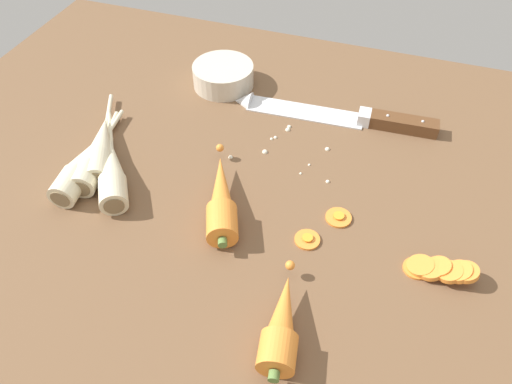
{
  "coord_description": "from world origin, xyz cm",
  "views": [
    {
      "loc": [
        15.23,
        -46.95,
        51.62
      ],
      "look_at": [
        0.0,
        -2.0,
        1.5
      ],
      "focal_mm": 34.2,
      "sensor_mm": 36.0,
      "label": 1
    }
  ],
  "objects_px": {
    "parsnip_front": "(93,160)",
    "prep_bowl": "(223,75)",
    "whole_carrot_second": "(281,324)",
    "carrot_slice_stray_mid": "(307,239)",
    "parsnip_back": "(112,170)",
    "parsnip_mid_right": "(101,148)",
    "carrot_slice_stray_near": "(339,217)",
    "chefs_knife": "(330,114)",
    "carrot_slice_stack": "(439,269)",
    "whole_carrot": "(221,199)",
    "parsnip_mid_left": "(83,165)"
  },
  "relations": [
    {
      "from": "parsnip_front",
      "to": "prep_bowl",
      "type": "distance_m",
      "value": 0.29
    },
    {
      "from": "whole_carrot_second",
      "to": "carrot_slice_stray_mid",
      "type": "relative_size",
      "value": 4.39
    },
    {
      "from": "carrot_slice_stray_mid",
      "to": "parsnip_back",
      "type": "bearing_deg",
      "value": 176.56
    },
    {
      "from": "whole_carrot_second",
      "to": "parsnip_mid_right",
      "type": "height_order",
      "value": "whole_carrot_second"
    },
    {
      "from": "whole_carrot_second",
      "to": "carrot_slice_stray_near",
      "type": "bearing_deg",
      "value": 82.24
    },
    {
      "from": "chefs_knife",
      "to": "carrot_slice_stray_mid",
      "type": "bearing_deg",
      "value": -83.36
    },
    {
      "from": "chefs_knife",
      "to": "carrot_slice_stray_near",
      "type": "relative_size",
      "value": 9.61
    },
    {
      "from": "parsnip_front",
      "to": "parsnip_back",
      "type": "distance_m",
      "value": 0.04
    },
    {
      "from": "carrot_slice_stack",
      "to": "whole_carrot_second",
      "type": "bearing_deg",
      "value": -139.26
    },
    {
      "from": "carrot_slice_stack",
      "to": "carrot_slice_stray_near",
      "type": "bearing_deg",
      "value": 159.69
    },
    {
      "from": "chefs_knife",
      "to": "whole_carrot",
      "type": "height_order",
      "value": "whole_carrot"
    },
    {
      "from": "carrot_slice_stray_mid",
      "to": "chefs_knife",
      "type": "bearing_deg",
      "value": 96.64
    },
    {
      "from": "carrot_slice_stack",
      "to": "parsnip_mid_right",
      "type": "bearing_deg",
      "value": 173.65
    },
    {
      "from": "parsnip_mid_left",
      "to": "carrot_slice_stray_mid",
      "type": "distance_m",
      "value": 0.35
    },
    {
      "from": "chefs_knife",
      "to": "carrot_slice_stack",
      "type": "relative_size",
      "value": 3.94
    },
    {
      "from": "parsnip_mid_right",
      "to": "carrot_slice_stray_mid",
      "type": "relative_size",
      "value": 6.09
    },
    {
      "from": "whole_carrot",
      "to": "carrot_slice_stack",
      "type": "height_order",
      "value": "whole_carrot"
    },
    {
      "from": "prep_bowl",
      "to": "whole_carrot",
      "type": "bearing_deg",
      "value": -69.13
    },
    {
      "from": "parsnip_back",
      "to": "carrot_slice_stack",
      "type": "bearing_deg",
      "value": -2.14
    },
    {
      "from": "parsnip_mid_right",
      "to": "carrot_slice_stray_near",
      "type": "bearing_deg",
      "value": -0.95
    },
    {
      "from": "parsnip_back",
      "to": "carrot_slice_stack",
      "type": "relative_size",
      "value": 2.27
    },
    {
      "from": "parsnip_front",
      "to": "prep_bowl",
      "type": "relative_size",
      "value": 1.7
    },
    {
      "from": "whole_carrot",
      "to": "parsnip_mid_left",
      "type": "distance_m",
      "value": 0.22
    },
    {
      "from": "parsnip_mid_left",
      "to": "parsnip_mid_right",
      "type": "relative_size",
      "value": 1.04
    },
    {
      "from": "carrot_slice_stack",
      "to": "carrot_slice_stray_mid",
      "type": "xyz_separation_m",
      "value": [
        -0.17,
        -0.0,
        -0.01
      ]
    },
    {
      "from": "parsnip_back",
      "to": "carrot_slice_stray_mid",
      "type": "height_order",
      "value": "parsnip_back"
    },
    {
      "from": "carrot_slice_stack",
      "to": "parsnip_back",
      "type": "bearing_deg",
      "value": 177.86
    },
    {
      "from": "carrot_slice_stack",
      "to": "prep_bowl",
      "type": "height_order",
      "value": "prep_bowl"
    },
    {
      "from": "chefs_knife",
      "to": "whole_carrot",
      "type": "xyz_separation_m",
      "value": [
        -0.1,
        -0.25,
        0.01
      ]
    },
    {
      "from": "parsnip_back",
      "to": "carrot_slice_stray_near",
      "type": "xyz_separation_m",
      "value": [
        0.33,
        0.03,
        -0.02
      ]
    },
    {
      "from": "carrot_slice_stray_mid",
      "to": "prep_bowl",
      "type": "bearing_deg",
      "value": 128.17
    },
    {
      "from": "chefs_knife",
      "to": "carrot_slice_stack",
      "type": "height_order",
      "value": "carrot_slice_stack"
    },
    {
      "from": "parsnip_back",
      "to": "carrot_slice_stray_near",
      "type": "height_order",
      "value": "parsnip_back"
    },
    {
      "from": "parsnip_mid_right",
      "to": "carrot_slice_stack",
      "type": "height_order",
      "value": "parsnip_mid_right"
    },
    {
      "from": "carrot_slice_stack",
      "to": "whole_carrot",
      "type": "bearing_deg",
      "value": 176.99
    },
    {
      "from": "carrot_slice_stray_mid",
      "to": "parsnip_front",
      "type": "bearing_deg",
      "value": 175.09
    },
    {
      "from": "whole_carrot_second",
      "to": "chefs_knife",
      "type": "bearing_deg",
      "value": 95.11
    },
    {
      "from": "whole_carrot",
      "to": "carrot_slice_stray_mid",
      "type": "bearing_deg",
      "value": -7.17
    },
    {
      "from": "carrot_slice_stray_near",
      "to": "carrot_slice_stray_mid",
      "type": "xyz_separation_m",
      "value": [
        -0.03,
        -0.05,
        -0.0
      ]
    },
    {
      "from": "whole_carrot",
      "to": "parsnip_back",
      "type": "xyz_separation_m",
      "value": [
        -0.17,
        0.0,
        -0.0
      ]
    },
    {
      "from": "whole_carrot_second",
      "to": "carrot_slice_stack",
      "type": "relative_size",
      "value": 1.7
    },
    {
      "from": "carrot_slice_stray_mid",
      "to": "carrot_slice_stray_near",
      "type": "bearing_deg",
      "value": 58.6
    },
    {
      "from": "whole_carrot",
      "to": "parsnip_mid_left",
      "type": "xyz_separation_m",
      "value": [
        -0.22,
        -0.0,
        -0.0
      ]
    },
    {
      "from": "chefs_knife",
      "to": "carrot_slice_stack",
      "type": "distance_m",
      "value": 0.34
    },
    {
      "from": "carrot_slice_stack",
      "to": "parsnip_front",
      "type": "bearing_deg",
      "value": 176.77
    },
    {
      "from": "parsnip_mid_left",
      "to": "prep_bowl",
      "type": "bearing_deg",
      "value": 68.91
    },
    {
      "from": "whole_carrot",
      "to": "parsnip_front",
      "type": "xyz_separation_m",
      "value": [
        -0.21,
        0.01,
        -0.0
      ]
    },
    {
      "from": "carrot_slice_stray_near",
      "to": "prep_bowl",
      "type": "bearing_deg",
      "value": 136.99
    },
    {
      "from": "whole_carrot",
      "to": "parsnip_mid_right",
      "type": "distance_m",
      "value": 0.22
    },
    {
      "from": "parsnip_front",
      "to": "parsnip_mid_left",
      "type": "xyz_separation_m",
      "value": [
        -0.01,
        -0.02,
        -0.0
      ]
    }
  ]
}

